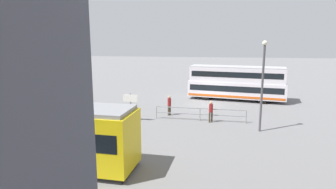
% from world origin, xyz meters
% --- Properties ---
extents(ground_plane, '(160.00, 160.00, 0.00)m').
position_xyz_m(ground_plane, '(0.00, 0.00, 0.00)').
color(ground_plane, slate).
extents(double_decker_bus, '(10.74, 4.23, 3.77)m').
position_xyz_m(double_decker_bus, '(-3.15, -2.89, 1.93)').
color(double_decker_bus, silver).
rests_on(double_decker_bus, ground).
extents(tram_yellow, '(15.44, 3.58, 3.34)m').
position_xyz_m(tram_yellow, '(10.87, 16.10, 1.73)').
color(tram_yellow, yellow).
rests_on(tram_yellow, ground).
extents(pedestrian_near_railing, '(0.44, 0.44, 1.78)m').
position_xyz_m(pedestrian_near_railing, '(3.19, 4.85, 1.04)').
color(pedestrian_near_railing, '#4C3F2D').
rests_on(pedestrian_near_railing, ground).
extents(pedestrian_crossing, '(0.44, 0.44, 1.76)m').
position_xyz_m(pedestrian_crossing, '(-0.51, 6.57, 1.02)').
color(pedestrian_crossing, '#4C3F2D').
rests_on(pedestrian_crossing, ground).
extents(pedestrian_railing, '(7.54, 0.38, 1.08)m').
position_xyz_m(pedestrian_railing, '(0.39, 6.23, 0.74)').
color(pedestrian_railing, gray).
rests_on(pedestrian_railing, ground).
extents(info_sign, '(1.26, 0.17, 2.35)m').
position_xyz_m(info_sign, '(6.05, 7.25, 1.66)').
color(info_sign, slate).
rests_on(info_sign, ground).
extents(street_lamp, '(0.36, 0.36, 6.64)m').
position_xyz_m(street_lamp, '(-4.14, 8.36, 3.89)').
color(street_lamp, '#4C4C51').
rests_on(street_lamp, ground).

